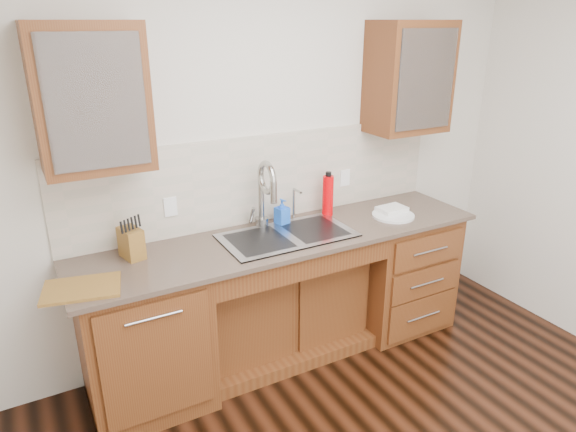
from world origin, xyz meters
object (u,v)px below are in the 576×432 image
soap_bottle (282,212)px  cutting_board (82,288)px  plate (393,215)px  knife_block (131,243)px  water_bottle (328,196)px

soap_bottle → cutting_board: (-1.32, -0.31, -0.08)m
plate → knife_block: knife_block is taller
water_bottle → plate: bearing=-32.6°
water_bottle → cutting_board: (-1.68, -0.31, -0.13)m
plate → knife_block: bearing=173.4°
water_bottle → knife_block: (-1.37, -0.05, -0.05)m
cutting_board → plate: bearing=1.8°
water_bottle → knife_block: size_ratio=1.59×
soap_bottle → knife_block: bearing=169.3°
soap_bottle → knife_block: size_ratio=1.00×
knife_block → cutting_board: bearing=-153.5°
knife_block → cutting_board: knife_block is taller
soap_bottle → water_bottle: size_ratio=0.63×
plate → cutting_board: (-2.07, -0.06, 0.00)m
soap_bottle → water_bottle: 0.37m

